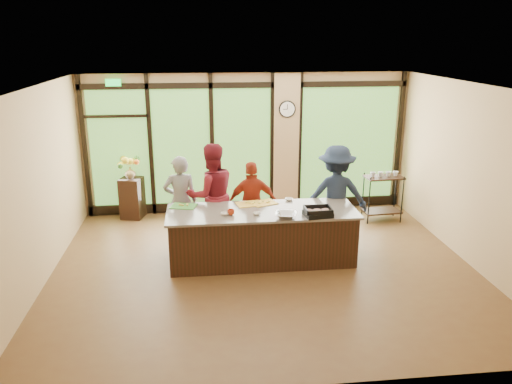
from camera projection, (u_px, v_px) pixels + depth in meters
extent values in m
plane|color=brown|center=(264.00, 268.00, 8.39)|extent=(7.00, 7.00, 0.00)
plane|color=white|center=(265.00, 87.00, 7.49)|extent=(7.00, 7.00, 0.00)
plane|color=tan|center=(247.00, 144.00, 10.79)|extent=(7.00, 0.00, 7.00)
plane|color=tan|center=(36.00, 189.00, 7.57)|extent=(0.00, 6.00, 6.00)
plane|color=tan|center=(472.00, 176.00, 8.31)|extent=(0.00, 6.00, 6.00)
cube|color=tan|center=(286.00, 143.00, 10.82)|extent=(0.55, 0.12, 3.00)
cube|color=black|center=(247.00, 85.00, 10.36)|extent=(6.90, 0.08, 0.12)
cube|color=black|center=(247.00, 205.00, 11.15)|extent=(6.90, 0.08, 0.20)
cube|color=#19D83F|center=(113.00, 83.00, 10.01)|extent=(0.30, 0.04, 0.14)
cube|color=#2A6222|center=(119.00, 149.00, 10.49)|extent=(1.20, 0.02, 2.50)
cube|color=#2A6222|center=(182.00, 148.00, 10.62)|extent=(1.20, 0.02, 2.50)
cube|color=#2A6222|center=(242.00, 146.00, 10.76)|extent=(1.20, 0.02, 2.50)
cube|color=#2A6222|center=(348.00, 144.00, 11.01)|extent=(2.10, 0.02, 2.50)
cube|color=black|center=(85.00, 148.00, 10.38)|extent=(0.08, 0.08, 3.00)
cube|color=black|center=(150.00, 146.00, 10.52)|extent=(0.08, 0.08, 3.00)
cube|color=black|center=(212.00, 145.00, 10.66)|extent=(0.08, 0.08, 3.00)
cube|color=black|center=(272.00, 143.00, 10.80)|extent=(0.08, 0.08, 3.00)
cube|color=black|center=(300.00, 143.00, 10.86)|extent=(0.08, 0.08, 3.00)
cube|color=black|center=(399.00, 141.00, 11.10)|extent=(0.08, 0.08, 3.00)
cube|color=black|center=(262.00, 237.00, 8.54)|extent=(3.10, 1.00, 0.88)
cube|color=slate|center=(262.00, 211.00, 8.41)|extent=(3.20, 1.10, 0.04)
cylinder|color=black|center=(287.00, 109.00, 10.53)|extent=(0.36, 0.04, 0.36)
cylinder|color=white|center=(287.00, 109.00, 10.51)|extent=(0.31, 0.01, 0.31)
cube|color=black|center=(287.00, 107.00, 10.49)|extent=(0.01, 0.00, 0.11)
cube|color=black|center=(285.00, 109.00, 10.50)|extent=(0.09, 0.00, 0.01)
imported|color=gray|center=(181.00, 201.00, 9.08)|extent=(0.65, 0.46, 1.70)
imported|color=maroon|center=(212.00, 195.00, 9.08)|extent=(1.09, 0.94, 1.92)
imported|color=#9C2D18|center=(252.00, 203.00, 9.17)|extent=(0.94, 0.43, 1.57)
imported|color=#1A243A|center=(336.00, 195.00, 9.19)|extent=(1.27, 0.81, 1.86)
cube|color=black|center=(318.00, 214.00, 8.12)|extent=(0.48, 0.40, 0.08)
imported|color=silver|center=(286.00, 215.00, 8.05)|extent=(0.42, 0.42, 0.08)
cube|color=green|center=(184.00, 206.00, 8.59)|extent=(0.49, 0.42, 0.01)
cube|color=gold|center=(264.00, 203.00, 8.75)|extent=(0.51, 0.45, 0.01)
cube|color=gold|center=(249.00, 204.00, 8.70)|extent=(0.49, 0.40, 0.01)
imported|color=white|center=(225.00, 214.00, 8.17)|extent=(0.15, 0.15, 0.05)
imported|color=white|center=(257.00, 214.00, 8.19)|extent=(0.13, 0.13, 0.04)
imported|color=white|center=(289.00, 199.00, 8.90)|extent=(0.18, 0.18, 0.04)
imported|color=red|center=(231.00, 212.00, 8.17)|extent=(0.12, 0.12, 0.09)
cube|color=black|center=(132.00, 198.00, 10.60)|extent=(0.53, 0.53, 0.87)
imported|color=olive|center=(130.00, 172.00, 10.44)|extent=(0.31, 0.31, 0.25)
cube|color=black|center=(381.00, 211.00, 10.52)|extent=(0.80, 0.50, 0.03)
cube|color=black|center=(384.00, 177.00, 10.30)|extent=(0.80, 0.50, 0.03)
cylinder|color=black|center=(369.00, 201.00, 10.21)|extent=(0.03, 0.03, 0.99)
cylinder|color=black|center=(402.00, 200.00, 10.28)|extent=(0.03, 0.03, 0.99)
cylinder|color=black|center=(363.00, 195.00, 10.58)|extent=(0.03, 0.03, 0.99)
cylinder|color=black|center=(395.00, 194.00, 10.66)|extent=(0.03, 0.03, 0.99)
imported|color=silver|center=(373.00, 174.00, 10.25)|extent=(0.12, 0.12, 0.10)
imported|color=silver|center=(381.00, 174.00, 10.27)|extent=(0.12, 0.12, 0.10)
imported|color=silver|center=(388.00, 174.00, 10.29)|extent=(0.12, 0.12, 0.10)
imported|color=silver|center=(396.00, 174.00, 10.30)|extent=(0.12, 0.12, 0.10)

